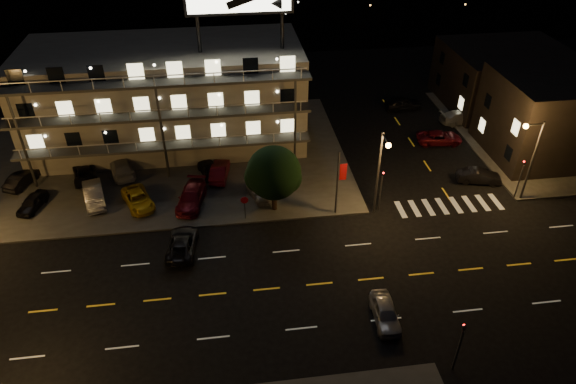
{
  "coord_description": "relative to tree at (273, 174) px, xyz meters",
  "views": [
    {
      "loc": [
        -4.03,
        -27.1,
        27.89
      ],
      "look_at": [
        0.69,
        8.0,
        3.04
      ],
      "focal_mm": 32.0,
      "sensor_mm": 36.0,
      "label": 1
    }
  ],
  "objects": [
    {
      "name": "stop_sign",
      "position": [
        -2.64,
        -1.09,
        -2.14
      ],
      "size": [
        0.91,
        0.11,
        2.61
      ],
      "color": "#2D2D30",
      "rests_on": "ground"
    },
    {
      "name": "side_car_1",
      "position": [
        19.27,
        9.75,
        -3.17
      ],
      "size": [
        5.07,
        2.75,
        1.35
      ],
      "primitive_type": "imported",
      "rotation": [
        0.0,
        0.0,
        1.46
      ],
      "color": "#5F0D19",
      "rests_on": "ground"
    },
    {
      "name": "streetlight_ne",
      "position": [
        22.49,
        -1.36,
        1.11
      ],
      "size": [
        1.92,
        0.44,
        8.0
      ],
      "color": "#2D2D30",
      "rests_on": "ground"
    },
    {
      "name": "lot_car_6",
      "position": [
        -17.74,
        7.53,
        -3.05
      ],
      "size": [
        3.23,
        5.04,
        1.29
      ],
      "primitive_type": "imported",
      "rotation": [
        0.0,
        0.0,
        3.39
      ],
      "color": "black",
      "rests_on": "curb_nw"
    },
    {
      "name": "lot_car_4",
      "position": [
        -1.18,
        1.96,
        -3.09
      ],
      "size": [
        2.44,
        3.86,
        1.22
      ],
      "primitive_type": "imported",
      "rotation": [
        0.0,
        0.0,
        0.3
      ],
      "color": "gray",
      "rests_on": "curb_nw"
    },
    {
      "name": "side_bldg_front",
      "position": [
        30.35,
        6.34,
        0.4
      ],
      "size": [
        14.06,
        10.0,
        8.5
      ],
      "color": "black",
      "rests_on": "ground"
    },
    {
      "name": "curb_ne",
      "position": [
        30.36,
        10.34,
        -3.77
      ],
      "size": [
        16.0,
        24.0,
        0.15
      ],
      "primitive_type": "cube",
      "color": "#373634",
      "rests_on": "ground"
    },
    {
      "name": "side_car_2",
      "position": [
        23.54,
        14.02,
        -3.12
      ],
      "size": [
        5.21,
        2.51,
        1.46
      ],
      "primitive_type": "imported",
      "rotation": [
        0.0,
        0.0,
        1.66
      ],
      "color": "gray",
      "rests_on": "ground"
    },
    {
      "name": "signal_ne",
      "position": [
        22.35,
        -1.16,
        -1.28
      ],
      "size": [
        0.27,
        0.2,
        4.6
      ],
      "color": "#2D2D30",
      "rests_on": "ground"
    },
    {
      "name": "banner_north",
      "position": [
        5.44,
        -1.26,
        -0.42
      ],
      "size": [
        0.83,
        0.16,
        6.4
      ],
      "color": "#2D2D30",
      "rests_on": "ground"
    },
    {
      "name": "side_bldg_back",
      "position": [
        30.35,
        18.34,
        -0.35
      ],
      "size": [
        14.06,
        12.0,
        7.0
      ],
      "color": "black",
      "rests_on": "ground"
    },
    {
      "name": "curb_nw",
      "position": [
        -13.64,
        10.34,
        -3.77
      ],
      "size": [
        44.0,
        24.0,
        0.15
      ],
      "primitive_type": "cube",
      "color": "#373634",
      "rests_on": "ground"
    },
    {
      "name": "lot_car_1",
      "position": [
        -16.11,
        3.21,
        -2.93
      ],
      "size": [
        2.8,
        4.92,
        1.53
      ],
      "primitive_type": "imported",
      "rotation": [
        0.0,
        0.0,
        0.27
      ],
      "color": "gray",
      "rests_on": "curb_nw"
    },
    {
      "name": "lot_car_2",
      "position": [
        -12.1,
        2.19,
        -3.06
      ],
      "size": [
        3.71,
        5.06,
        1.28
      ],
      "primitive_type": "imported",
      "rotation": [
        0.0,
        0.0,
        0.39
      ],
      "color": "gold",
      "rests_on": "curb_nw"
    },
    {
      "name": "tree",
      "position": [
        0.0,
        0.0,
        0.0
      ],
      "size": [
        4.94,
        4.76,
        6.23
      ],
      "color": "black",
      "rests_on": "curb_nw"
    },
    {
      "name": "road_car_east",
      "position": [
        6.23,
        -13.64,
        -3.16
      ],
      "size": [
        1.81,
        4.1,
        1.37
      ],
      "primitive_type": "imported",
      "rotation": [
        0.0,
        0.0,
        -0.05
      ],
      "color": "gray",
      "rests_on": "ground"
    },
    {
      "name": "side_car_3",
      "position": [
        17.97,
        18.49,
        -3.08
      ],
      "size": [
        4.67,
        2.21,
        1.54
      ],
      "primitive_type": "imported",
      "rotation": [
        0.0,
        0.0,
        1.66
      ],
      "color": "black",
      "rests_on": "ground"
    },
    {
      "name": "lot_car_5",
      "position": [
        -23.42,
        7.03,
        -3.03
      ],
      "size": [
        2.8,
        4.28,
        1.33
      ],
      "primitive_type": "imported",
      "rotation": [
        0.0,
        0.0,
        2.77
      ],
      "color": "black",
      "rests_on": "curb_nw"
    },
    {
      "name": "lot_car_8",
      "position": [
        -5.61,
        6.26,
        -3.0
      ],
      "size": [
        2.82,
        4.43,
        1.4
      ],
      "primitive_type": "imported",
      "rotation": [
        0.0,
        0.0,
        3.45
      ],
      "color": "black",
      "rests_on": "curb_nw"
    },
    {
      "name": "road_car_west",
      "position": [
        -7.96,
        -4.39,
        -3.17
      ],
      "size": [
        2.72,
        5.08,
        1.36
      ],
      "primitive_type": "imported",
      "rotation": [
        0.0,
        0.0,
        3.04
      ],
      "color": "black",
      "rests_on": "ground"
    },
    {
      "name": "lot_car_9",
      "position": [
        -4.68,
        5.85,
        -2.98
      ],
      "size": [
        2.19,
        4.53,
        1.43
      ],
      "primitive_type": "imported",
      "rotation": [
        0.0,
        0.0,
        2.98
      ],
      "color": "#5F0D19",
      "rests_on": "curb_nw"
    },
    {
      "name": "lot_car_0",
      "position": [
        -21.46,
        2.97,
        -3.09
      ],
      "size": [
        2.43,
        3.86,
        1.22
      ],
      "primitive_type": "imported",
      "rotation": [
        0.0,
        0.0,
        -0.3
      ],
      "color": "black",
      "rests_on": "curb_nw"
    },
    {
      "name": "signal_nw",
      "position": [
        9.36,
        -1.17,
        -1.28
      ],
      "size": [
        0.2,
        0.27,
        4.6
      ],
      "color": "#2D2D30",
      "rests_on": "ground"
    },
    {
      "name": "ground",
      "position": [
        0.36,
        -9.66,
        -3.85
      ],
      "size": [
        140.0,
        140.0,
        0.0
      ],
      "primitive_type": "plane",
      "color": "black",
      "rests_on": "ground"
    },
    {
      "name": "lot_car_3",
      "position": [
        -7.32,
        1.78,
        -2.95
      ],
      "size": [
        3.11,
        5.46,
        1.49
      ],
      "primitive_type": "imported",
      "rotation": [
        0.0,
        0.0,
        -0.21
      ],
      "color": "#5F0D19",
      "rests_on": "curb_nw"
    },
    {
      "name": "motel",
      "position": [
        -9.59,
        14.22,
        1.49
      ],
      "size": [
        28.0,
        13.8,
        18.1
      ],
      "color": "#9C9788",
      "rests_on": "ground"
    },
    {
      "name": "side_car_0",
      "position": [
        20.15,
        1.85,
        -3.16
      ],
      "size": [
        4.39,
        2.39,
        1.37
      ],
      "primitive_type": "imported",
      "rotation": [
        0.0,
        0.0,
        1.33
      ],
      "color": "black",
      "rests_on": "ground"
    },
    {
      "name": "streetlight_nc",
      "position": [
        8.86,
        -1.73,
        1.11
      ],
      "size": [
        0.44,
        1.92,
        8.0
      ],
      "color": "#2D2D30",
      "rests_on": "ground"
    },
    {
      "name": "signal_sw",
      "position": [
        9.36,
        -18.16,
        -1.28
      ],
      "size": [
        0.2,
        0.27,
        4.6
      ],
      "color": "#2D2D30",
      "rests_on": "ground"
    },
    {
      "name": "lot_car_7",
      "position": [
        -14.28,
        7.84,
        -2.95
      ],
      "size": [
        3.53,
        5.53,
        1.49
      ],
      "primitive_type": "imported",
      "rotation": [
        0.0,
        0.0,
        3.45
      ],
      "color": "gray",
      "rests_on": "curb_nw"
    }
  ]
}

